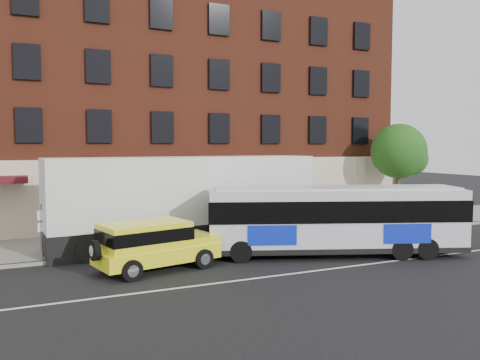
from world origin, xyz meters
name	(u,v)px	position (x,y,z in m)	size (l,w,h in m)	color
ground	(296,277)	(0.00, 0.00, 0.00)	(120.00, 120.00, 0.00)	black
sidewalk	(210,235)	(0.00, 9.00, 0.07)	(60.00, 6.00, 0.15)	gray
kerb	(232,245)	(0.00, 6.00, 0.07)	(60.00, 0.25, 0.15)	gray
lane_line	(289,274)	(0.00, 0.50, 0.01)	(60.00, 0.12, 0.01)	silver
building	(167,106)	(-0.01, 16.92, 7.58)	(30.00, 12.10, 15.00)	maroon
sign_pole	(42,229)	(-8.50, 6.15, 1.45)	(0.30, 0.20, 2.50)	slate
street_tree	(399,153)	(13.54, 9.48, 4.41)	(3.60, 3.60, 6.20)	#34241A
city_bus	(336,218)	(3.48, 2.41, 1.70)	(11.39, 6.25, 3.09)	silver
yellow_suv	(152,243)	(-4.62, 3.24, 1.11)	(5.19, 2.99, 1.93)	#FFF91D
shipping_container	(187,202)	(-1.89, 7.16, 2.15)	(13.19, 3.41, 4.35)	black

